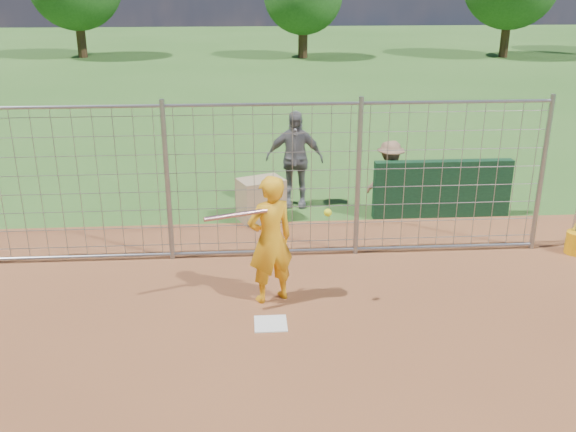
{
  "coord_description": "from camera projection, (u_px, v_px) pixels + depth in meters",
  "views": [
    {
      "loc": [
        -0.28,
        -7.61,
        4.36
      ],
      "look_at": [
        0.3,
        0.8,
        1.15
      ],
      "focal_mm": 40.0,
      "sensor_mm": 36.0,
      "label": 1
    }
  ],
  "objects": [
    {
      "name": "equipment_bin",
      "position": [
        261.0,
        200.0,
        11.93
      ],
      "size": [
        0.95,
        0.81,
        0.8
      ],
      "primitive_type": "cube",
      "rotation": [
        0.0,
        0.0,
        0.39
      ],
      "color": "tan",
      "rests_on": "ground"
    },
    {
      "name": "home_plate",
      "position": [
        271.0,
        324.0,
        8.48
      ],
      "size": [
        0.43,
        0.43,
        0.02
      ],
      "primitive_type": "cube",
      "color": "silver",
      "rests_on": "ground"
    },
    {
      "name": "backstop_fence",
      "position": [
        264.0,
        183.0,
        10.08
      ],
      "size": [
        9.08,
        0.08,
        2.6
      ],
      "color": "gray",
      "rests_on": "ground"
    },
    {
      "name": "bucket_with_bats",
      "position": [
        576.0,
        239.0,
        10.55
      ],
      "size": [
        0.34,
        0.36,
        0.98
      ],
      "color": "#F6A70C",
      "rests_on": "ground"
    },
    {
      "name": "batter",
      "position": [
        270.0,
        240.0,
        8.81
      ],
      "size": [
        0.79,
        0.67,
        1.84
      ],
      "primitive_type": "imported",
      "rotation": [
        0.0,
        0.0,
        3.55
      ],
      "color": "#F0A214",
      "rests_on": "ground"
    },
    {
      "name": "dugout_wall",
      "position": [
        442.0,
        189.0,
        12.05
      ],
      "size": [
        2.6,
        0.2,
        1.1
      ],
      "primitive_type": "cube",
      "color": "#11381E",
      "rests_on": "ground"
    },
    {
      "name": "bystander_b",
      "position": [
        294.0,
        159.0,
        12.49
      ],
      "size": [
        1.17,
        0.61,
        1.91
      ],
      "primitive_type": "imported",
      "rotation": [
        0.0,
        0.0,
        -0.13
      ],
      "color": "slate",
      "rests_on": "ground"
    },
    {
      "name": "ground",
      "position": [
        270.0,
        317.0,
        8.67
      ],
      "size": [
        100.0,
        100.0,
        0.0
      ],
      "primitive_type": "plane",
      "color": "#2D591E",
      "rests_on": "ground"
    },
    {
      "name": "equipment_in_play",
      "position": [
        258.0,
        214.0,
        8.37
      ],
      "size": [
        1.68,
        0.34,
        0.1
      ],
      "color": "silver",
      "rests_on": "ground"
    },
    {
      "name": "bystander_c",
      "position": [
        389.0,
        177.0,
        12.2
      ],
      "size": [
        1.04,
        0.8,
        1.42
      ],
      "primitive_type": "imported",
      "rotation": [
        0.0,
        0.0,
        3.49
      ],
      "color": "#88644A",
      "rests_on": "ground"
    }
  ]
}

